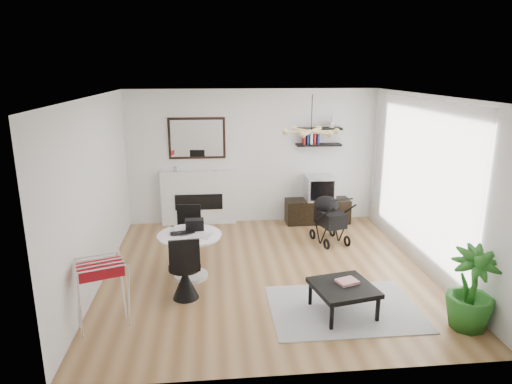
{
  "coord_description": "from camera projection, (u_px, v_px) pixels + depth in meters",
  "views": [
    {
      "loc": [
        -0.82,
        -6.52,
        3.08
      ],
      "look_at": [
        -0.14,
        0.4,
        1.19
      ],
      "focal_mm": 32.0,
      "sensor_mm": 36.0,
      "label": 1
    }
  ],
  "objects": [
    {
      "name": "shelf_upper",
      "position": [
        319.0,
        129.0,
        9.04
      ],
      "size": [
        0.9,
        0.25,
        0.04
      ],
      "primitive_type": "cube",
      "color": "black",
      "rests_on": "wall_back"
    },
    {
      "name": "potted_plant",
      "position": [
        471.0,
        289.0,
        5.48
      ],
      "size": [
        0.65,
        0.65,
        1.03
      ],
      "primitive_type": "imported",
      "rotation": [
        0.0,
        0.0,
        -0.13
      ],
      "color": "#23631C",
      "rests_on": "floor"
    },
    {
      "name": "tv_console",
      "position": [
        317.0,
        211.0,
        9.38
      ],
      "size": [
        1.3,
        0.46,
        0.49
      ],
      "primitive_type": "cube",
      "color": "black",
      "rests_on": "floor"
    },
    {
      "name": "pendant_lamp",
      "position": [
        311.0,
        132.0,
        6.94
      ],
      "size": [
        0.9,
        0.9,
        0.1
      ],
      "primitive_type": null,
      "color": "tan",
      "rests_on": "ceiling"
    },
    {
      "name": "wall_left",
      "position": [
        95.0,
        193.0,
        6.55
      ],
      "size": [
        0.0,
        5.0,
        5.0
      ],
      "primitive_type": "plane",
      "rotation": [
        1.57,
        0.0,
        1.57
      ],
      "color": "white",
      "rests_on": "floor"
    },
    {
      "name": "newspaper",
      "position": [
        201.0,
        236.0,
        6.71
      ],
      "size": [
        0.37,
        0.34,
        0.01
      ],
      "primitive_type": "cube",
      "rotation": [
        0.0,
        0.0,
        -0.35
      ],
      "color": "silver",
      "rests_on": "dining_table"
    },
    {
      "name": "shelf_lower",
      "position": [
        319.0,
        145.0,
        9.13
      ],
      "size": [
        0.9,
        0.25,
        0.04
      ],
      "primitive_type": "cube",
      "color": "black",
      "rests_on": "wall_back"
    },
    {
      "name": "sheer_curtain",
      "position": [
        416.0,
        181.0,
        7.21
      ],
      "size": [
        0.04,
        3.6,
        2.6
      ],
      "primitive_type": "cube",
      "color": "white",
      "rests_on": "wall_right"
    },
    {
      "name": "coffee_table",
      "position": [
        343.0,
        289.0,
        5.85
      ],
      "size": [
        0.87,
        0.87,
        0.38
      ],
      "rotation": [
        0.0,
        0.0,
        0.2
      ],
      "color": "black",
      "rests_on": "rug"
    },
    {
      "name": "drying_rack",
      "position": [
        102.0,
        292.0,
        5.5
      ],
      "size": [
        0.74,
        0.72,
        0.88
      ],
      "rotation": [
        0.0,
        0.0,
        0.36
      ],
      "color": "white",
      "rests_on": "floor"
    },
    {
      "name": "rug",
      "position": [
        344.0,
        308.0,
        6.04
      ],
      "size": [
        1.95,
        1.41,
        0.01
      ],
      "primitive_type": "cube",
      "color": "#AEAEAE",
      "rests_on": "floor"
    },
    {
      "name": "chair_far",
      "position": [
        189.0,
        244.0,
        7.51
      ],
      "size": [
        0.43,
        0.44,
        0.91
      ],
      "rotation": [
        0.0,
        0.0,
        -0.06
      ],
      "color": "black",
      "rests_on": "floor"
    },
    {
      "name": "laptop",
      "position": [
        183.0,
        234.0,
        6.73
      ],
      "size": [
        0.4,
        0.3,
        0.03
      ],
      "primitive_type": "imported",
      "rotation": [
        0.0,
        0.0,
        0.2
      ],
      "color": "black",
      "rests_on": "dining_table"
    },
    {
      "name": "wall_right",
      "position": [
        428.0,
        184.0,
        7.03
      ],
      "size": [
        0.0,
        5.0,
        5.0
      ],
      "primitive_type": "plane",
      "rotation": [
        1.57,
        0.0,
        -1.57
      ],
      "color": "white",
      "rests_on": "floor"
    },
    {
      "name": "magazines",
      "position": [
        347.0,
        281.0,
        5.9
      ],
      "size": [
        0.31,
        0.27,
        0.04
      ],
      "primitive_type": "cube",
      "rotation": [
        0.0,
        0.0,
        0.33
      ],
      "color": "#BC342F",
      "rests_on": "coffee_table"
    },
    {
      "name": "ceiling",
      "position": [
        268.0,
        96.0,
        6.44
      ],
      "size": [
        5.0,
        5.0,
        0.0
      ],
      "primitive_type": "plane",
      "color": "white",
      "rests_on": "wall_back"
    },
    {
      "name": "fireplace",
      "position": [
        199.0,
        191.0,
        9.19
      ],
      "size": [
        1.5,
        0.17,
        2.16
      ],
      "color": "white",
      "rests_on": "floor"
    },
    {
      "name": "crt_tv",
      "position": [
        320.0,
        188.0,
        9.25
      ],
      "size": [
        0.57,
        0.5,
        0.5
      ],
      "color": "silver",
      "rests_on": "tv_console"
    },
    {
      "name": "chair_near",
      "position": [
        185.0,
        279.0,
        6.24
      ],
      "size": [
        0.44,
        0.46,
        0.93
      ],
      "rotation": [
        0.0,
        0.0,
        3.23
      ],
      "color": "black",
      "rests_on": "floor"
    },
    {
      "name": "stroller",
      "position": [
        329.0,
        220.0,
        8.31
      ],
      "size": [
        0.64,
        0.83,
        0.94
      ],
      "rotation": [
        0.0,
        0.0,
        0.26
      ],
      "color": "black",
      "rests_on": "floor"
    },
    {
      "name": "wall_back",
      "position": [
        252.0,
        157.0,
        9.19
      ],
      "size": [
        5.0,
        0.0,
        5.0
      ],
      "primitive_type": "plane",
      "rotation": [
        1.57,
        0.0,
        0.0
      ],
      "color": "white",
      "rests_on": "floor"
    },
    {
      "name": "floor",
      "position": [
        267.0,
        272.0,
        7.15
      ],
      "size": [
        5.0,
        5.0,
        0.0
      ],
      "primitive_type": "plane",
      "color": "brown",
      "rests_on": "ground"
    },
    {
      "name": "dining_table",
      "position": [
        190.0,
        249.0,
        6.83
      ],
      "size": [
        0.95,
        0.95,
        0.7
      ],
      "color": "white",
      "rests_on": "floor"
    },
    {
      "name": "drinking_glass",
      "position": [
        172.0,
        229.0,
        6.84
      ],
      "size": [
        0.06,
        0.06,
        0.1
      ],
      "primitive_type": "cylinder",
      "color": "white",
      "rests_on": "dining_table"
    },
    {
      "name": "black_bag",
      "position": [
        195.0,
        225.0,
        6.94
      ],
      "size": [
        0.29,
        0.18,
        0.17
      ],
      "primitive_type": "cube",
      "rotation": [
        0.0,
        0.0,
        0.05
      ],
      "color": "black",
      "rests_on": "dining_table"
    }
  ]
}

